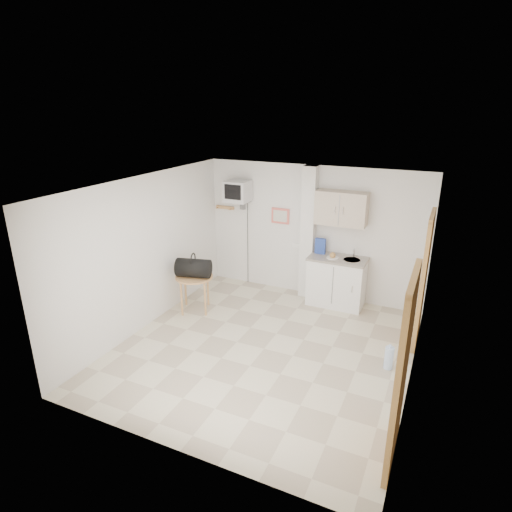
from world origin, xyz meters
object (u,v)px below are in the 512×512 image
at_px(duffel_bag, 193,268).
at_px(water_bottle, 389,358).
at_px(crt_television, 238,192).
at_px(round_table, 194,280).

height_order(duffel_bag, water_bottle, duffel_bag).
relative_size(crt_television, round_table, 3.24).
relative_size(round_table, duffel_bag, 1.01).
bearing_deg(water_bottle, duffel_bag, 173.76).
height_order(round_table, duffel_bag, duffel_bag).
distance_m(duffel_bag, water_bottle, 3.52).
bearing_deg(round_table, water_bottle, -6.66).
bearing_deg(duffel_bag, round_table, 102.08).
relative_size(crt_television, duffel_bag, 3.28).
bearing_deg(water_bottle, crt_television, 151.67).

